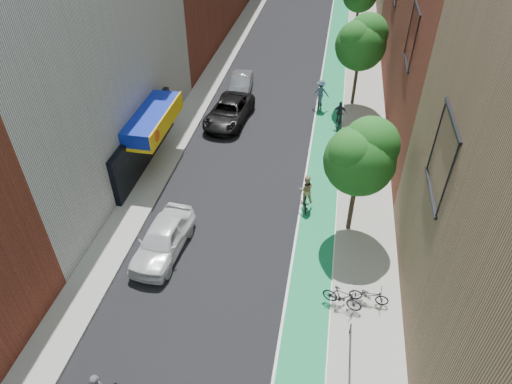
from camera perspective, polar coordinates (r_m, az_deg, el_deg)
The scene contains 14 objects.
bike_lane at distance 37.70m, azimuth 9.47°, elevation 12.32°, with size 2.00×68.00×0.01m, color #15764A.
sidewalk_left at distance 38.96m, azimuth -5.74°, elevation 13.66°, with size 2.00×68.00×0.15m, color gray.
sidewalk_right at distance 37.75m, azimuth 13.33°, elevation 11.95°, with size 3.00×68.00×0.15m, color gray.
building_left_white at distance 28.53m, azimuth -23.07°, elevation 14.24°, with size 8.00×20.00×12.00m, color silver.
tree_near at distance 21.53m, azimuth 13.03°, elevation 4.48°, with size 3.40×3.36×6.42m.
tree_mid at distance 34.02m, azimuth 13.08°, elevation 17.91°, with size 3.55×3.53×6.74m.
parked_car_white at distance 22.67m, azimuth -11.58°, elevation -5.80°, with size 1.91×4.76×1.62m, color silver.
parked_car_black at distance 32.71m, azimuth -3.40°, elevation 10.00°, with size 2.53×5.48×1.52m, color black.
parked_car_silver at distance 36.69m, azimuth -1.86°, elevation 13.29°, with size 1.51×4.32×1.42m, color gray.
cyclist_lane_near at distance 24.83m, azimuth 6.20°, elevation -0.32°, with size 0.94×1.72×2.06m.
cyclist_lane_mid at distance 32.44m, azimuth 10.36°, elevation 9.06°, with size 0.96×1.75×1.94m.
cyclist_lane_far at distance 34.61m, azimuth 8.06°, elevation 11.87°, with size 1.28×1.66×2.21m.
parked_bike_mid at distance 20.36m, azimuth 10.72°, elevation -12.83°, with size 0.50×1.77×1.06m, color black.
parked_bike_far at distance 20.80m, azimuth 13.96°, elevation -12.38°, with size 0.60×1.71×0.90m, color black.
Camera 1 is at (3.97, -7.95, 16.39)m, focal length 32.00 mm.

